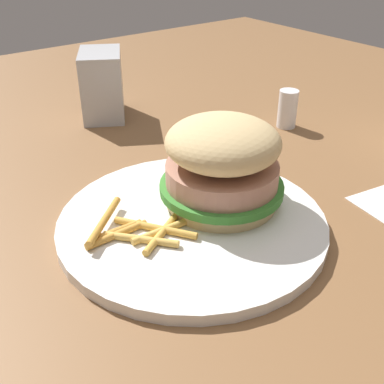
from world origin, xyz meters
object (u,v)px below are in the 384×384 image
object	(u,v)px
fries_pile	(139,230)
napkin_dispenser	(102,85)
sandwich	(222,163)
salt_shaker	(288,109)
plate	(192,223)

from	to	relation	value
fries_pile	napkin_dispenser	xyz separation A→B (m)	(-0.13, -0.32, 0.03)
fries_pile	sandwich	bearing A→B (deg)	178.70
fries_pile	salt_shaker	xyz separation A→B (m)	(-0.33, -0.12, 0.01)
plate	fries_pile	distance (m)	0.06
sandwich	fries_pile	xyz separation A→B (m)	(0.10, -0.00, -0.04)
sandwich	fries_pile	bearing A→B (deg)	-1.30
fries_pile	napkin_dispenser	distance (m)	0.34
plate	sandwich	xyz separation A→B (m)	(-0.04, -0.01, 0.05)
plate	sandwich	bearing A→B (deg)	-172.32
plate	salt_shaker	world-z (taller)	salt_shaker
plate	napkin_dispenser	xyz separation A→B (m)	(-0.07, -0.32, 0.04)
salt_shaker	plate	bearing A→B (deg)	24.97
sandwich	fries_pile	world-z (taller)	sandwich
fries_pile	salt_shaker	distance (m)	0.35
napkin_dispenser	fries_pile	bearing A→B (deg)	-173.12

